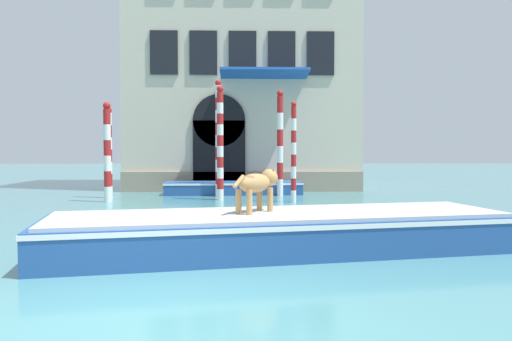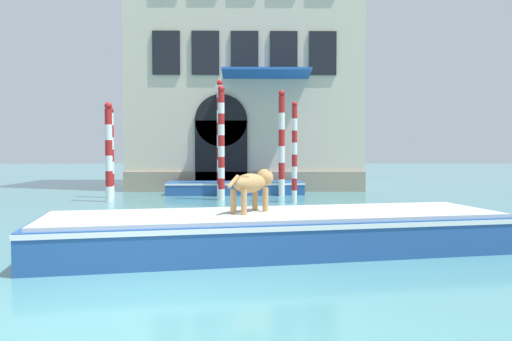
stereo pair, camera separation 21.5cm
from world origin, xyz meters
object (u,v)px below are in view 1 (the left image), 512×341
Objects in this scene: boat_moored_near_palazzo at (233,188)px; mooring_pole_2 at (280,143)px; mooring_pole_3 at (294,152)px; mooring_pole_4 at (107,152)px; mooring_pole_0 at (218,138)px; mooring_pole_5 at (109,152)px; dog_on_deck at (258,184)px; mooring_pole_1 at (220,142)px; boat_foreground at (281,231)px.

mooring_pole_2 reaches higher than boat_moored_near_palazzo.
mooring_pole_3 is 1.00× the size of mooring_pole_4.
mooring_pole_3 is at bearing -58.04° from boat_moored_near_palazzo.
mooring_pole_3 is at bearing -2.09° from mooring_pole_4.
mooring_pole_3 is (2.74, -2.24, -0.53)m from mooring_pole_0.
mooring_pole_4 is at bearing -148.04° from boat_moored_near_palazzo.
mooring_pole_4 is at bearing -76.94° from mooring_pole_5.
mooring_pole_4 is 1.52m from mooring_pole_5.
dog_on_deck is at bearing -100.43° from mooring_pole_3.
mooring_pole_3 is at bearing -19.06° from mooring_pole_1.
mooring_pole_3 is (2.16, -3.20, 1.51)m from boat_moored_near_palazzo.
mooring_pole_5 reaches higher than boat_moored_near_palazzo.
mooring_pole_2 is at bearing 96.64° from mooring_pole_3.
mooring_pole_0 is 1.09× the size of mooring_pole_1.
boat_moored_near_palazzo is at bearing 34.06° from mooring_pole_4.
boat_foreground is 10.27m from mooring_pole_4.
mooring_pole_3 reaches higher than boat_foreground.
mooring_pole_2 is 6.64m from mooring_pole_5.
mooring_pole_5 is at bearing 109.08° from boat_foreground.
mooring_pole_2 is (1.87, -0.74, 1.85)m from boat_moored_near_palazzo.
dog_on_deck is 0.18× the size of boat_moored_near_palazzo.
boat_moored_near_palazzo is (-0.63, 11.51, -0.96)m from dog_on_deck.
mooring_pole_3 is 7.09m from mooring_pole_5.
mooring_pole_0 is 4.21m from mooring_pole_5.
mooring_pole_4 is (-6.25, -2.22, -0.35)m from mooring_pole_2.
mooring_pole_5 is at bearing -172.87° from mooring_pole_0.
boat_moored_near_palazzo is 1.61× the size of mooring_pole_4.
mooring_pole_4 is 1.01× the size of mooring_pole_5.
mooring_pole_0 reaches higher than mooring_pole_5.
boat_moored_near_palazzo is 1.35× the size of mooring_pole_1.
mooring_pole_1 is at bearing -84.39° from mooring_pole_0.
boat_moored_near_palazzo is at bearing 158.53° from mooring_pole_2.
mooring_pole_1 is (-0.45, -2.30, 1.84)m from boat_moored_near_palazzo.
mooring_pole_0 is at bearing 95.61° from mooring_pole_1.
dog_on_deck is at bearing -59.69° from mooring_pole_4.
mooring_pole_3 is at bearing -83.36° from mooring_pole_2.
mooring_pole_4 reaches higher than boat_moored_near_palazzo.
boat_foreground is at bearing -60.26° from mooring_pole_5.
dog_on_deck is at bearing -83.48° from mooring_pole_0.
mooring_pole_1 is (-1.50, 9.27, 1.73)m from boat_foreground.
boat_moored_near_palazzo is (-1.05, 11.57, -0.10)m from boat_foreground.
dog_on_deck is at bearing -88.97° from boat_moored_near_palazzo.
mooring_pole_1 reaches higher than boat_moored_near_palazzo.
boat_moored_near_palazzo is at bearing 124.05° from mooring_pole_3.
mooring_pole_4 is (-6.53, 0.24, -0.00)m from mooring_pole_3.
mooring_pole_3 is at bearing -14.06° from mooring_pole_5.
boat_moored_near_palazzo is at bearing 58.80° from mooring_pole_0.
dog_on_deck is 10.68m from mooring_pole_0.
mooring_pole_4 reaches higher than dog_on_deck.
mooring_pole_5 is at bearing 165.94° from mooring_pole_3.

